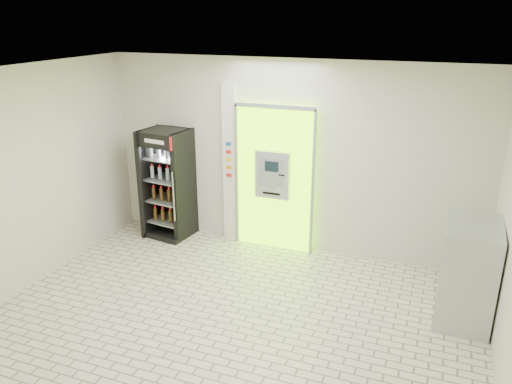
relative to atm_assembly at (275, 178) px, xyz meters
The scene contains 6 objects.
ground 2.69m from the atm_assembly, 85.26° to the right, with size 6.00×6.00×0.00m, color beige.
room_shell 2.51m from the atm_assembly, 85.26° to the right, with size 6.00×6.00×6.00m.
atm_assembly is the anchor object (origin of this frame).
pillar 0.79m from the atm_assembly, behind, with size 0.22×0.11×2.60m.
beverage_cooler 1.84m from the atm_assembly, behind, with size 0.77×0.72×1.84m.
steel_cabinet 3.12m from the atm_assembly, 21.08° to the right, with size 0.67×0.98×1.27m.
Camera 1 is at (2.17, -4.65, 3.63)m, focal length 35.00 mm.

